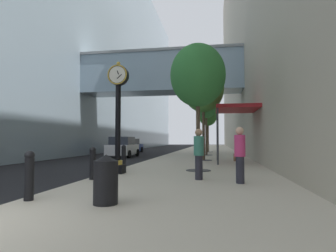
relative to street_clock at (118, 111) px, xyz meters
name	(u,v)px	position (x,y,z in m)	size (l,w,h in m)	color
ground_plane	(174,153)	(-0.54, 19.78, -2.66)	(110.00, 110.00, 0.00)	black
sidewalk_right	(207,152)	(2.92, 22.78, -2.59)	(6.92, 80.00, 0.14)	#BCB29E
building_block_left	(85,40)	(-12.71, 22.71, 11.85)	(23.99, 80.00, 29.13)	#93A8B7
building_block_right	(274,1)	(10.88, 22.78, 15.14)	(9.00, 80.00, 35.60)	#A89E89
street_clock	(118,111)	(0.00, 0.00, 0.00)	(0.84, 0.55, 4.59)	black
bollard_nearest	(29,174)	(-0.24, -5.14, -1.93)	(0.22, 0.22, 1.12)	black
bollard_second	(93,162)	(-0.24, -1.82, -1.93)	(0.22, 0.22, 1.12)	black
bollard_third	(124,157)	(-0.24, 1.49, -1.93)	(0.22, 0.22, 1.12)	black
street_tree_near	(198,76)	(3.17, 1.54, 1.71)	(2.47, 2.47, 5.66)	#333335
street_tree_mid_near	(203,89)	(3.17, 7.71, 2.22)	(2.74, 2.74, 6.33)	#333335
street_tree_mid_far	(206,105)	(3.17, 13.89, 1.90)	(2.10, 2.10, 5.66)	#333335
street_tree_far	(208,115)	(3.17, 20.07, 1.50)	(2.05, 2.05, 5.23)	#333335
trash_bin	(106,179)	(1.60, -5.20, -1.98)	(0.53, 0.53, 1.05)	black
pedestrian_walking	(240,153)	(4.67, -1.83, -1.58)	(0.43, 0.51, 1.77)	#23232D
pedestrian_by_clock	(199,152)	(3.36, -1.24, -1.59)	(0.43, 0.43, 1.74)	#23232D
storefront_awning	(236,110)	(5.14, 6.16, 0.62)	(2.40, 3.60, 3.30)	maroon
car_white_near	(123,147)	(-3.95, 12.28, -1.82)	(2.20, 4.14, 1.74)	silver
car_blue_mid	(130,146)	(-5.57, 19.48, -1.88)	(2.16, 4.67, 1.60)	navy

